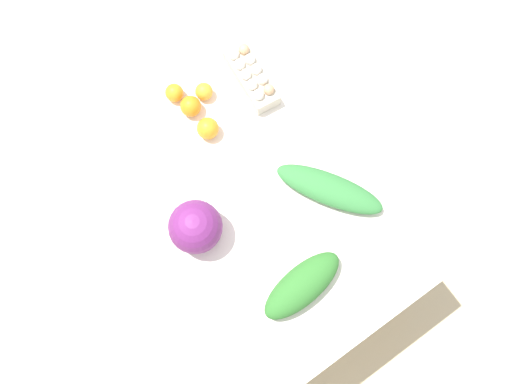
{
  "coord_description": "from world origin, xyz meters",
  "views": [
    {
      "loc": [
        0.38,
        -0.27,
        2.47
      ],
      "look_at": [
        0.0,
        0.0,
        0.76
      ],
      "focal_mm": 35.0,
      "sensor_mm": 36.0,
      "label": 1
    }
  ],
  "objects_px": {
    "cabbage_purple": "(195,227)",
    "orange_1": "(208,128)",
    "egg_carton": "(251,76)",
    "orange_2": "(191,106)",
    "orange_0": "(204,92)",
    "greens_bunch_chard": "(329,189)",
    "greens_bunch_beet_tops": "(302,285)",
    "orange_3": "(174,93)"
  },
  "relations": [
    {
      "from": "greens_bunch_beet_tops",
      "to": "orange_0",
      "type": "relative_size",
      "value": 4.72
    },
    {
      "from": "greens_bunch_chard",
      "to": "orange_0",
      "type": "xyz_separation_m",
      "value": [
        -0.57,
        -0.16,
        0.0
      ]
    },
    {
      "from": "orange_0",
      "to": "greens_bunch_chard",
      "type": "bearing_deg",
      "value": 15.4
    },
    {
      "from": "cabbage_purple",
      "to": "egg_carton",
      "type": "height_order",
      "value": "cabbage_purple"
    },
    {
      "from": "cabbage_purple",
      "to": "orange_1",
      "type": "relative_size",
      "value": 2.27
    },
    {
      "from": "greens_bunch_beet_tops",
      "to": "orange_2",
      "type": "height_order",
      "value": "greens_bunch_beet_tops"
    },
    {
      "from": "greens_bunch_beet_tops",
      "to": "orange_2",
      "type": "xyz_separation_m",
      "value": [
        -0.76,
        0.05,
        -0.01
      ]
    },
    {
      "from": "orange_0",
      "to": "orange_3",
      "type": "distance_m",
      "value": 0.11
    },
    {
      "from": "egg_carton",
      "to": "greens_bunch_chard",
      "type": "xyz_separation_m",
      "value": [
        0.52,
        -0.02,
        -0.01
      ]
    },
    {
      "from": "greens_bunch_chard",
      "to": "orange_0",
      "type": "relative_size",
      "value": 5.97
    },
    {
      "from": "egg_carton",
      "to": "orange_2",
      "type": "height_order",
      "value": "egg_carton"
    },
    {
      "from": "cabbage_purple",
      "to": "orange_2",
      "type": "bearing_deg",
      "value": 149.95
    },
    {
      "from": "egg_carton",
      "to": "orange_1",
      "type": "xyz_separation_m",
      "value": [
        0.08,
        -0.25,
        -0.0
      ]
    },
    {
      "from": "orange_2",
      "to": "orange_3",
      "type": "xyz_separation_m",
      "value": [
        -0.08,
        -0.02,
        -0.0
      ]
    },
    {
      "from": "cabbage_purple",
      "to": "greens_bunch_beet_tops",
      "type": "height_order",
      "value": "cabbage_purple"
    },
    {
      "from": "egg_carton",
      "to": "greens_bunch_beet_tops",
      "type": "bearing_deg",
      "value": -16.73
    },
    {
      "from": "greens_bunch_beet_tops",
      "to": "cabbage_purple",
      "type": "bearing_deg",
      "value": -152.75
    },
    {
      "from": "orange_0",
      "to": "orange_2",
      "type": "height_order",
      "value": "orange_2"
    },
    {
      "from": "egg_carton",
      "to": "orange_0",
      "type": "relative_size",
      "value": 4.31
    },
    {
      "from": "greens_bunch_beet_tops",
      "to": "orange_0",
      "type": "distance_m",
      "value": 0.8
    },
    {
      "from": "orange_0",
      "to": "orange_3",
      "type": "xyz_separation_m",
      "value": [
        -0.06,
        -0.09,
        0.0
      ]
    },
    {
      "from": "orange_2",
      "to": "orange_3",
      "type": "bearing_deg",
      "value": -166.6
    },
    {
      "from": "greens_bunch_beet_tops",
      "to": "orange_2",
      "type": "distance_m",
      "value": 0.76
    },
    {
      "from": "greens_bunch_chard",
      "to": "orange_2",
      "type": "relative_size",
      "value": 5.09
    },
    {
      "from": "cabbage_purple",
      "to": "egg_carton",
      "type": "bearing_deg",
      "value": 127.73
    },
    {
      "from": "cabbage_purple",
      "to": "orange_1",
      "type": "bearing_deg",
      "value": 141.05
    },
    {
      "from": "greens_bunch_beet_tops",
      "to": "egg_carton",
      "type": "bearing_deg",
      "value": 157.75
    },
    {
      "from": "greens_bunch_chard",
      "to": "orange_3",
      "type": "xyz_separation_m",
      "value": [
        -0.63,
        -0.25,
        0.0
      ]
    },
    {
      "from": "egg_carton",
      "to": "orange_2",
      "type": "distance_m",
      "value": 0.25
    },
    {
      "from": "egg_carton",
      "to": "orange_1",
      "type": "bearing_deg",
      "value": -65.86
    },
    {
      "from": "orange_2",
      "to": "egg_carton",
      "type": "bearing_deg",
      "value": 84.17
    },
    {
      "from": "cabbage_purple",
      "to": "greens_bunch_chard",
      "type": "xyz_separation_m",
      "value": [
        0.14,
        0.46,
        -0.06
      ]
    },
    {
      "from": "orange_1",
      "to": "cabbage_purple",
      "type": "bearing_deg",
      "value": -38.95
    },
    {
      "from": "cabbage_purple",
      "to": "orange_2",
      "type": "xyz_separation_m",
      "value": [
        -0.4,
        0.23,
        -0.05
      ]
    },
    {
      "from": "orange_1",
      "to": "greens_bunch_beet_tops",
      "type": "bearing_deg",
      "value": -4.45
    },
    {
      "from": "orange_3",
      "to": "orange_1",
      "type": "bearing_deg",
      "value": 6.82
    },
    {
      "from": "greens_bunch_chard",
      "to": "orange_2",
      "type": "height_order",
      "value": "orange_2"
    },
    {
      "from": "orange_0",
      "to": "orange_2",
      "type": "distance_m",
      "value": 0.08
    },
    {
      "from": "cabbage_purple",
      "to": "orange_0",
      "type": "relative_size",
      "value": 2.76
    },
    {
      "from": "greens_bunch_beet_tops",
      "to": "orange_2",
      "type": "relative_size",
      "value": 4.03
    },
    {
      "from": "orange_2",
      "to": "cabbage_purple",
      "type": "bearing_deg",
      "value": -30.05
    },
    {
      "from": "greens_bunch_beet_tops",
      "to": "orange_3",
      "type": "xyz_separation_m",
      "value": [
        -0.84,
        0.03,
        -0.01
      ]
    }
  ]
}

